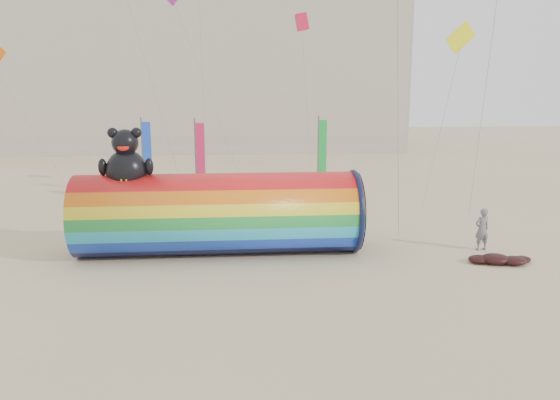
{
  "coord_description": "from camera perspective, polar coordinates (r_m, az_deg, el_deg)",
  "views": [
    {
      "loc": [
        -1.43,
        -20.94,
        6.98
      ],
      "look_at": [
        0.5,
        1.5,
        2.4
      ],
      "focal_mm": 35.0,
      "sensor_mm": 36.0,
      "label": 1
    }
  ],
  "objects": [
    {
      "name": "windsock_assembly",
      "position": [
        23.52,
        -6.43,
        -1.21
      ],
      "size": [
        12.0,
        3.65,
        5.53
      ],
      "color": "red",
      "rests_on": "ground"
    },
    {
      "name": "ground",
      "position": [
        22.12,
        -0.96,
        -6.9
      ],
      "size": [
        160.0,
        160.0,
        0.0
      ],
      "primitive_type": "plane",
      "color": "#CCB58C",
      "rests_on": "ground"
    },
    {
      "name": "kite_handler",
      "position": [
        25.58,
        20.35,
        -2.89
      ],
      "size": [
        0.77,
        0.58,
        1.89
      ],
      "primitive_type": "imported",
      "rotation": [
        0.0,
        0.0,
        3.35
      ],
      "color": "slate",
      "rests_on": "ground"
    },
    {
      "name": "hotel_building",
      "position": [
        67.8,
        -14.31,
        13.97
      ],
      "size": [
        60.4,
        15.4,
        20.6
      ],
      "color": "#B7AD99",
      "rests_on": "ground"
    },
    {
      "name": "fabric_bundle",
      "position": [
        24.12,
        21.95,
        -5.76
      ],
      "size": [
        2.62,
        1.35,
        0.41
      ],
      "color": "#350C09",
      "rests_on": "ground"
    },
    {
      "name": "festival_banners",
      "position": [
        36.62,
        -5.81,
        4.63
      ],
      "size": [
        12.53,
        2.82,
        5.2
      ],
      "color": "#59595E",
      "rests_on": "ground"
    }
  ]
}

